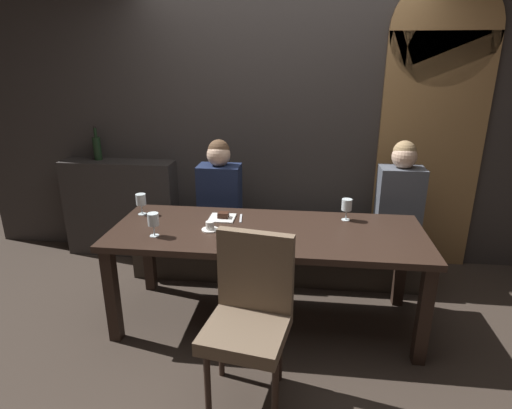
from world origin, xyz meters
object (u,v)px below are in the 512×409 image
(dining_table, at_px, (267,241))
(chair_near_side, at_px, (250,309))
(dessert_plate, at_px, (223,217))
(wine_glass_end_left, at_px, (347,205))
(banquette_bench, at_px, (274,253))
(espresso_cup, at_px, (210,227))
(wine_glass_center_back, at_px, (141,201))
(wine_glass_near_left, at_px, (153,220))
(fork_on_table, at_px, (241,218))
(wine_bottle_dark_red, at_px, (97,147))
(diner_bearded, at_px, (400,192))
(diner_redhead, at_px, (220,188))

(dining_table, bearing_deg, chair_near_side, -92.12)
(dining_table, xyz_separation_m, dessert_plate, (-0.35, 0.18, 0.10))
(wine_glass_end_left, bearing_deg, banquette_bench, 142.14)
(espresso_cup, bearing_deg, wine_glass_center_back, 157.25)
(wine_glass_end_left, xyz_separation_m, wine_glass_near_left, (-1.32, -0.46, 0.00))
(wine_glass_near_left, relative_size, wine_glass_center_back, 1.00)
(wine_glass_end_left, relative_size, espresso_cup, 1.37)
(chair_near_side, height_order, fork_on_table, chair_near_side)
(wine_bottle_dark_red, distance_m, dessert_plate, 1.69)
(diner_bearded, xyz_separation_m, espresso_cup, (-1.44, -0.77, -0.07))
(chair_near_side, relative_size, diner_redhead, 1.23)
(wine_glass_near_left, xyz_separation_m, dessert_plate, (0.40, 0.38, -0.10))
(diner_redhead, bearing_deg, wine_glass_near_left, -107.22)
(chair_near_side, distance_m, wine_glass_end_left, 1.18)
(wine_glass_center_back, xyz_separation_m, dessert_plate, (0.64, -0.02, -0.10))
(chair_near_side, xyz_separation_m, diner_bearded, (1.07, 1.44, 0.28))
(diner_bearded, relative_size, dessert_plate, 4.27)
(diner_redhead, distance_m, fork_on_table, 0.56)
(chair_near_side, xyz_separation_m, espresso_cup, (-0.37, 0.67, 0.21))
(diner_bearded, height_order, wine_glass_near_left, diner_bearded)
(diner_bearded, bearing_deg, diner_redhead, -178.72)
(dessert_plate, bearing_deg, diner_bearded, 21.14)
(wine_glass_end_left, distance_m, espresso_cup, 1.02)
(dessert_plate, bearing_deg, wine_glass_end_left, 5.14)
(dining_table, height_order, wine_bottle_dark_red, wine_bottle_dark_red)
(wine_glass_center_back, bearing_deg, dessert_plate, -1.71)
(wine_bottle_dark_red, xyz_separation_m, wine_glass_center_back, (0.76, -0.87, -0.22))
(dessert_plate, bearing_deg, chair_near_side, -70.04)
(dessert_plate, bearing_deg, fork_on_table, 6.07)
(wine_glass_near_left, bearing_deg, dining_table, 14.90)
(wine_glass_end_left, bearing_deg, diner_bearded, 43.85)
(diner_bearded, bearing_deg, espresso_cup, -151.87)
(espresso_cup, relative_size, dessert_plate, 0.63)
(dining_table, xyz_separation_m, wine_bottle_dark_red, (-1.75, 1.07, 0.42))
(dining_table, distance_m, wine_glass_near_left, 0.80)
(diner_redhead, xyz_separation_m, wine_bottle_dark_red, (-1.28, 0.39, 0.24))
(diner_redhead, height_order, fork_on_table, diner_redhead)
(dining_table, height_order, chair_near_side, chair_near_side)
(dessert_plate, bearing_deg, wine_bottle_dark_red, 147.47)
(banquette_bench, bearing_deg, chair_near_side, -91.08)
(wine_glass_near_left, bearing_deg, dessert_plate, 43.46)
(wine_bottle_dark_red, bearing_deg, wine_glass_near_left, -51.69)
(wine_glass_center_back, bearing_deg, wine_bottle_dark_red, 131.10)
(chair_near_side, relative_size, dessert_plate, 5.16)
(wine_bottle_dark_red, distance_m, wine_glass_center_back, 1.18)
(dining_table, bearing_deg, dessert_plate, 153.41)
(wine_bottle_dark_red, bearing_deg, wine_glass_center_back, -48.90)
(diner_bearded, bearing_deg, wine_glass_center_back, -165.64)
(espresso_cup, height_order, dessert_plate, espresso_cup)
(wine_glass_near_left, bearing_deg, wine_bottle_dark_red, 128.31)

